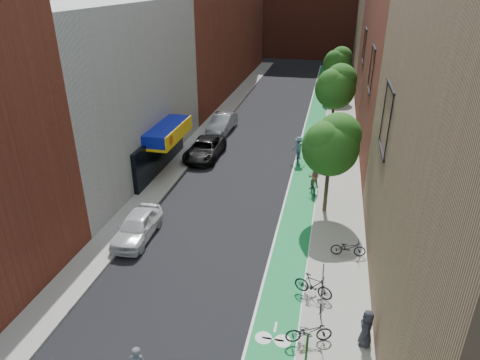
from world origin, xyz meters
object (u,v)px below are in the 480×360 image
Objects in this scene: parked_car_white at (137,226)px; parked_car_silver at (222,123)px; cyclist_lane_mid at (316,161)px; pedestrian at (367,328)px; cyclist_lane_near at (313,181)px; cyclist_lane_far at (298,151)px; parked_car_black at (205,149)px.

parked_car_silver is (0.00, 18.99, 0.08)m from parked_car_white.
cyclist_lane_mid reaches higher than pedestrian.
parked_car_white is 2.17× the size of cyclist_lane_mid.
cyclist_lane_near is 13.66m from pedestrian.
cyclist_lane_near is at bearing 98.22° from cyclist_lane_far.
parked_car_black is at bearing -85.13° from parked_car_silver.
pedestrian reaches higher than parked_car_black.
cyclist_lane_far is 1.29× the size of pedestrian.
parked_car_black is 9.06m from cyclist_lane_mid.
cyclist_lane_mid reaches higher than cyclist_lane_near.
parked_car_black is 21.38m from pedestrian.
cyclist_lane_far reaches higher than pedestrian.
pedestrian is (12.20, -5.42, 0.23)m from parked_car_white.
cyclist_lane_near is at bearing -25.22° from parked_car_black.
parked_car_white is 12.32m from parked_car_black.
cyclist_lane_far is at bearing -35.30° from parked_car_silver.
parked_car_silver reaches higher than parked_car_white.
cyclist_lane_near is 1.19× the size of pedestrian.
parked_car_silver is 9.88m from cyclist_lane_far.
cyclist_lane_far is (7.80, -6.07, 0.14)m from parked_car_silver.
parked_car_black is 6.68m from parked_car_silver.
cyclist_lane_far reaches higher than parked_car_silver.
parked_car_white is 13.35m from pedestrian.
cyclist_lane_near is at bearing 38.50° from parked_car_white.
parked_car_silver is at bearing 92.97° from parked_car_black.
parked_car_black is 10.04m from cyclist_lane_near.
parked_car_black is 3.26× the size of pedestrian.
cyclist_lane_far is at bearing -49.58° from cyclist_lane_mid.
pedestrian is at bearing 90.20° from cyclist_lane_near.
parked_car_white is 2.05× the size of cyclist_lane_far.
cyclist_lane_mid is (9.30, 11.63, 0.00)m from parked_car_white.
parked_car_white is at bearing -115.45° from pedestrian.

